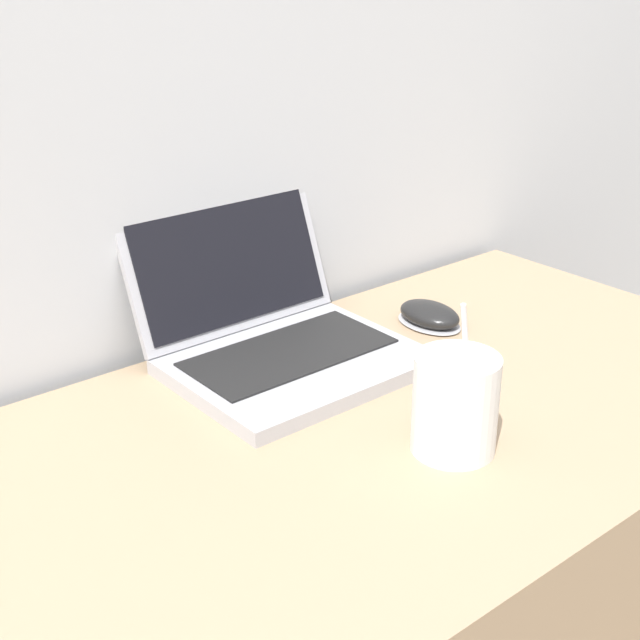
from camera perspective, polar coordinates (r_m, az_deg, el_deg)
laptop at (r=1.19m, az=-3.31°, el=0.19°), size 0.31×0.33×0.25m
drink_cup at (r=0.99m, az=8.66°, el=-5.25°), size 0.09×0.09×0.18m
computer_mouse at (r=1.32m, az=7.02°, el=0.28°), size 0.07×0.11×0.03m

